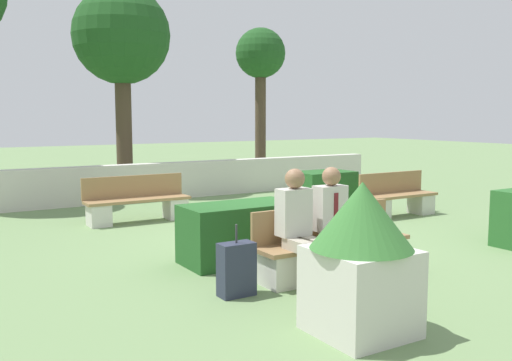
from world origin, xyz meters
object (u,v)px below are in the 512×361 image
Objects in this scene: planter_corner_left at (361,254)px; tree_center_left at (122,39)px; bench_left_side at (398,200)px; bench_front at (333,249)px; person_seated_woman at (300,222)px; tree_center_right at (261,60)px; person_seated_man at (336,218)px; suitcase at (236,269)px; bench_right_side at (138,204)px.

planter_corner_left is 10.64m from tree_center_left.
bench_left_side is 6.22m from planter_corner_left.
tree_center_left reaches higher than bench_left_side.
planter_corner_left is (-0.97, -1.58, 0.39)m from bench_front.
tree_center_right is at bearing 60.66° from person_seated_woman.
bench_left_side is at bearing -60.47° from tree_center_left.
bench_front is 1.51× the size of planter_corner_left.
tree_center_right reaches higher than bench_left_side.
tree_center_right is at bearing 63.28° from person_seated_man.
bench_left_side is 1.20× the size of planter_corner_left.
tree_center_right is (5.83, 8.91, 3.20)m from suitcase.
person_seated_man is at bearing -0.12° from person_seated_woman.
bench_right_side is at bearing 99.00° from person_seated_man.
person_seated_man is at bearing -115.70° from bench_front.
suitcase is (-5.05, -2.64, -0.02)m from bench_left_side.
planter_corner_left is (-0.90, -1.44, -0.01)m from person_seated_man.
bench_front is 1.55× the size of person_seated_man.
bench_front is 1.26× the size of bench_left_side.
person_seated_man is 1.70m from planter_corner_left.
suitcase is at bearing -89.04° from bench_right_side.
tree_center_left reaches higher than bench_right_side.
tree_center_left reaches higher than suitcase.
tree_center_right is (5.04, 8.96, 2.76)m from person_seated_woman.
bench_front is 0.43m from person_seated_man.
tree_center_left reaches higher than planter_corner_left.
planter_corner_left reaches higher than bench_right_side.
bench_right_side is 4.74m from person_seated_woman.
person_seated_woman is at bearing -3.44° from suitcase.
tree_center_right reaches higher than person_seated_woman.
person_seated_woman is 0.30× the size of tree_center_right.
bench_left_side is 5.06m from person_seated_woman.
tree_center_right reaches higher than bench_right_side.
tree_center_right is at bearing 56.82° from suitcase.
tree_center_right is at bearing 46.80° from bench_right_side.
tree_center_right reaches higher than bench_front.
tree_center_right is at bearing 87.50° from bench_left_side.
planter_corner_left is 1.60m from suitcase.
person_seated_woman is at bearing -95.75° from tree_center_left.
person_seated_woman reaches higher than bench_right_side.
planter_corner_left is at bearing -83.51° from bench_right_side.
planter_corner_left is (-4.64, -4.13, 0.41)m from bench_left_side.
tree_center_left is (1.25, 10.11, 3.07)m from planter_corner_left.
suitcase is at bearing 105.66° from planter_corner_left.
suitcase is 0.18× the size of tree_center_right.
bench_right_side is (-0.81, 4.58, -0.01)m from bench_front.
person_seated_woman reaches higher than suitcase.
person_seated_man is at bearing -92.29° from tree_center_left.
person_seated_woman is 10.64m from tree_center_right.
planter_corner_left is at bearing -117.48° from tree_center_right.
bench_right_side is at bearing -105.48° from tree_center_left.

